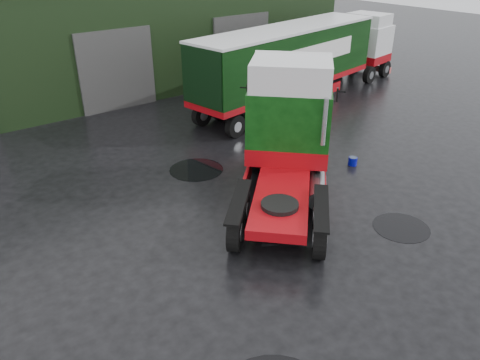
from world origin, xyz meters
name	(u,v)px	position (x,y,z in m)	size (l,w,h in m)	color
ground	(267,244)	(0.00, 0.00, 0.00)	(100.00, 100.00, 0.00)	black
warehouse	(70,30)	(2.00, 20.00, 3.16)	(32.40, 12.40, 6.30)	black
hero_tractor	(285,145)	(1.77, 1.26, 2.26)	(3.08, 7.27, 4.51)	#0B3B0E
lorry_right	(287,67)	(9.10, 9.00, 2.04)	(2.68, 15.51, 4.08)	silver
wash_bucket	(353,161)	(6.15, 1.97, 0.16)	(0.34, 0.34, 0.32)	#070A9F
puddle_1	(196,169)	(1.07, 5.40, 0.00)	(2.08, 2.08, 0.01)	black
puddle_3	(401,227)	(3.83, -1.91, 0.00)	(1.73, 1.73, 0.01)	black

